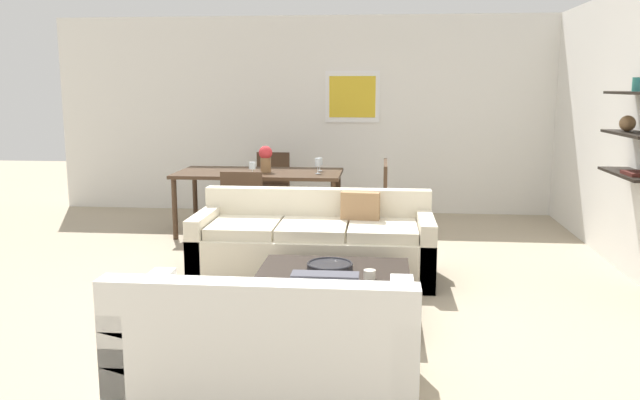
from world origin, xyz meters
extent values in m
plane|color=tan|center=(0.00, 0.00, 0.00)|extent=(18.00, 18.00, 0.00)
cube|color=silver|center=(0.30, 3.53, 1.35)|extent=(8.40, 0.06, 2.70)
cube|color=white|center=(0.28, 3.48, 1.61)|extent=(0.74, 0.02, 0.70)
cube|color=gold|center=(0.28, 3.47, 1.61)|extent=(0.63, 0.01, 0.56)
cube|color=black|center=(2.86, 0.34, 1.70)|extent=(0.28, 0.90, 0.02)
cube|color=black|center=(2.86, 0.34, 1.35)|extent=(0.28, 0.90, 0.02)
cube|color=black|center=(2.86, 0.34, 1.00)|extent=(0.28, 0.90, 0.02)
sphere|color=olive|center=(2.86, 0.52, 1.43)|extent=(0.14, 0.14, 0.14)
cylinder|color=teal|center=(2.86, 0.39, 1.77)|extent=(0.07, 0.07, 0.12)
cube|color=#4C1E19|center=(2.86, 0.19, 1.03)|extent=(0.20, 0.28, 0.03)
cube|color=beige|center=(0.08, 0.30, 0.21)|extent=(2.19, 0.90, 0.42)
cube|color=beige|center=(0.08, 0.67, 0.60)|extent=(2.19, 0.16, 0.36)
cube|color=beige|center=(-0.94, 0.30, 0.30)|extent=(0.14, 0.90, 0.60)
cube|color=beige|center=(1.10, 0.30, 0.30)|extent=(0.14, 0.90, 0.60)
cube|color=beige|center=(-0.56, 0.26, 0.47)|extent=(0.62, 0.70, 0.10)
cube|color=beige|center=(0.08, 0.26, 0.47)|extent=(0.62, 0.70, 0.10)
cube|color=beige|center=(0.71, 0.26, 0.47)|extent=(0.62, 0.70, 0.10)
cube|color=#99724C|center=(0.50, 0.49, 0.60)|extent=(0.37, 0.15, 0.36)
cube|color=white|center=(0.07, -1.99, 0.21)|extent=(1.66, 0.90, 0.42)
cube|color=white|center=(0.07, -2.36, 0.60)|extent=(1.66, 0.16, 0.36)
cube|color=white|center=(0.83, -1.99, 0.30)|extent=(0.14, 0.90, 0.60)
cube|color=white|center=(-0.69, -1.99, 0.30)|extent=(0.14, 0.90, 0.60)
cube|color=white|center=(0.42, -1.95, 0.47)|extent=(0.67, 0.70, 0.10)
cube|color=white|center=(-0.28, -1.95, 0.47)|extent=(0.67, 0.70, 0.10)
cube|color=#4C4C56|center=(0.40, -2.18, 0.60)|extent=(0.36, 0.12, 0.36)
cube|color=black|center=(0.35, -0.81, 0.19)|extent=(1.15, 0.94, 0.38)
cylinder|color=black|center=(0.32, -0.78, 0.41)|extent=(0.35, 0.35, 0.06)
torus|color=black|center=(0.32, -0.78, 0.44)|extent=(0.35, 0.35, 0.02)
cylinder|color=silver|center=(0.62, -0.95, 0.41)|extent=(0.09, 0.09, 0.07)
cube|color=#422D1E|center=(-0.76, 2.05, 0.73)|extent=(1.96, 0.94, 0.04)
cylinder|color=#422D1E|center=(-1.68, 1.64, 0.35)|extent=(0.06, 0.06, 0.71)
cylinder|color=#422D1E|center=(0.16, 1.64, 0.35)|extent=(0.06, 0.06, 0.71)
cylinder|color=#422D1E|center=(-1.68, 2.46, 0.35)|extent=(0.06, 0.06, 0.71)
cylinder|color=#422D1E|center=(0.16, 2.46, 0.35)|extent=(0.06, 0.06, 0.71)
cube|color=#422D1E|center=(0.54, 2.26, 0.43)|extent=(0.44, 0.44, 0.04)
cube|color=#422D1E|center=(0.74, 2.26, 0.67)|extent=(0.04, 0.44, 0.43)
cylinder|color=#422D1E|center=(0.36, 2.44, 0.21)|extent=(0.04, 0.04, 0.41)
cylinder|color=#422D1E|center=(0.36, 2.08, 0.21)|extent=(0.04, 0.04, 0.41)
cylinder|color=#422D1E|center=(0.72, 2.44, 0.21)|extent=(0.04, 0.04, 0.41)
cylinder|color=#422D1E|center=(0.72, 2.08, 0.21)|extent=(0.04, 0.04, 0.41)
cube|color=#422D1E|center=(-0.76, 1.26, 0.43)|extent=(0.44, 0.44, 0.04)
cube|color=#422D1E|center=(-0.76, 1.06, 0.67)|extent=(0.44, 0.04, 0.43)
cylinder|color=#422D1E|center=(-0.58, 1.44, 0.21)|extent=(0.04, 0.04, 0.41)
cylinder|color=#422D1E|center=(-0.94, 1.44, 0.21)|extent=(0.04, 0.04, 0.41)
cylinder|color=#422D1E|center=(-0.58, 1.08, 0.21)|extent=(0.04, 0.04, 0.41)
cylinder|color=#422D1E|center=(-0.94, 1.08, 0.21)|extent=(0.04, 0.04, 0.41)
cube|color=#422D1E|center=(0.54, 1.84, 0.43)|extent=(0.44, 0.44, 0.04)
cube|color=#422D1E|center=(0.74, 1.84, 0.67)|extent=(0.04, 0.44, 0.43)
cylinder|color=#422D1E|center=(0.36, 2.02, 0.21)|extent=(0.04, 0.04, 0.41)
cylinder|color=#422D1E|center=(0.36, 1.66, 0.21)|extent=(0.04, 0.04, 0.41)
cylinder|color=#422D1E|center=(0.72, 2.02, 0.21)|extent=(0.04, 0.04, 0.41)
cylinder|color=#422D1E|center=(0.72, 1.66, 0.21)|extent=(0.04, 0.04, 0.41)
cube|color=#422D1E|center=(-0.76, 2.84, 0.43)|extent=(0.44, 0.44, 0.04)
cube|color=#422D1E|center=(-0.76, 3.04, 0.67)|extent=(0.44, 0.04, 0.43)
cylinder|color=#422D1E|center=(-0.94, 2.66, 0.21)|extent=(0.04, 0.04, 0.41)
cylinder|color=#422D1E|center=(-0.58, 2.66, 0.21)|extent=(0.04, 0.04, 0.41)
cylinder|color=#422D1E|center=(-0.94, 3.02, 0.21)|extent=(0.04, 0.04, 0.41)
cylinder|color=#422D1E|center=(-0.58, 3.02, 0.21)|extent=(0.04, 0.04, 0.41)
cylinder|color=silver|center=(-0.76, 2.46, 0.75)|extent=(0.06, 0.06, 0.01)
cylinder|color=silver|center=(-0.76, 2.46, 0.79)|extent=(0.01, 0.01, 0.07)
cylinder|color=silver|center=(-0.76, 2.46, 0.87)|extent=(0.08, 0.08, 0.09)
cylinder|color=silver|center=(-0.76, 1.64, 0.75)|extent=(0.06, 0.06, 0.01)
cylinder|color=silver|center=(-0.76, 1.64, 0.79)|extent=(0.01, 0.01, 0.08)
cylinder|color=silver|center=(-0.76, 1.64, 0.87)|extent=(0.08, 0.08, 0.08)
cylinder|color=silver|center=(-0.05, 2.17, 0.75)|extent=(0.06, 0.06, 0.01)
cylinder|color=silver|center=(-0.05, 2.17, 0.79)|extent=(0.01, 0.01, 0.07)
cylinder|color=silver|center=(-0.05, 2.17, 0.87)|extent=(0.07, 0.07, 0.09)
cylinder|color=silver|center=(-0.05, 1.94, 0.75)|extent=(0.06, 0.06, 0.01)
cylinder|color=silver|center=(-0.05, 1.94, 0.80)|extent=(0.01, 0.01, 0.08)
cylinder|color=silver|center=(-0.05, 1.94, 0.89)|extent=(0.07, 0.07, 0.09)
cylinder|color=olive|center=(-0.67, 2.00, 0.84)|extent=(0.12, 0.12, 0.17)
sphere|color=red|center=(-0.67, 2.00, 0.98)|extent=(0.16, 0.16, 0.16)
camera|label=1|loc=(0.70, -5.47, 1.76)|focal=36.23mm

